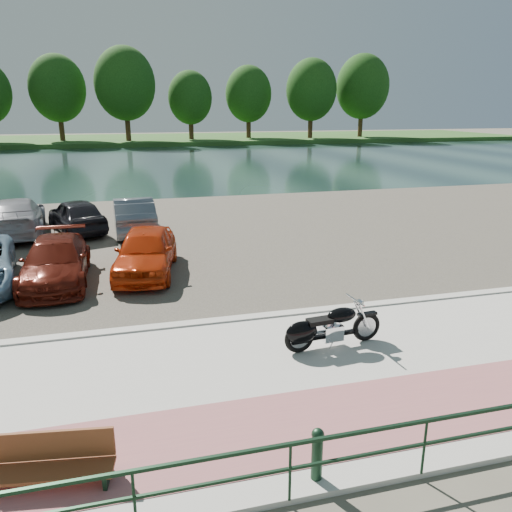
{
  "coord_description": "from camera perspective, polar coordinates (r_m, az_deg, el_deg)",
  "views": [
    {
      "loc": [
        -3.82,
        -9.18,
        5.16
      ],
      "look_at": [
        -0.39,
        3.94,
        1.1
      ],
      "focal_mm": 35.0,
      "sensor_mm": 36.0,
      "label": 1
    }
  ],
  "objects": [
    {
      "name": "parking_lot",
      "position": [
        21.18,
        -3.81,
        2.58
      ],
      "size": [
        60.0,
        18.0,
        0.04
      ],
      "primitive_type": "cube",
      "color": "#3C3930",
      "rests_on": "ground"
    },
    {
      "name": "car_9",
      "position": [
        21.72,
        -13.81,
        4.57
      ],
      "size": [
        1.78,
        4.62,
        1.5
      ],
      "primitive_type": "imported",
      "rotation": [
        0.0,
        0.0,
        3.18
      ],
      "color": "slate",
      "rests_on": "parking_lot"
    },
    {
      "name": "pink_path",
      "position": [
        9.21,
        13.16,
        -17.14
      ],
      "size": [
        60.0,
        2.0,
        0.01
      ],
      "primitive_type": "cube",
      "color": "#94535A",
      "rests_on": "promenade"
    },
    {
      "name": "far_bank",
      "position": [
        81.42,
        -12.23,
        12.89
      ],
      "size": [
        120.0,
        24.0,
        0.6
      ],
      "primitive_type": "cube",
      "color": "#284C1B",
      "rests_on": "ground"
    },
    {
      "name": "motorcycle",
      "position": [
        11.01,
        7.86,
        -8.2
      ],
      "size": [
        2.33,
        0.75,
        1.05
      ],
      "rotation": [
        0.0,
        0.0,
        0.1
      ],
      "color": "black",
      "rests_on": "promenade"
    },
    {
      "name": "bollards",
      "position": [
        7.49,
        5.73,
        -21.55
      ],
      "size": [
        10.68,
        0.18,
        0.81
      ],
      "color": "black",
      "rests_on": "promenade"
    },
    {
      "name": "far_trees",
      "position": [
        75.46,
        -8.86,
        18.26
      ],
      "size": [
        70.25,
        10.68,
        12.52
      ],
      "color": "#3E2516",
      "rests_on": "far_bank"
    },
    {
      "name": "car_3",
      "position": [
        16.17,
        -21.93,
        -0.58
      ],
      "size": [
        1.9,
        4.58,
        1.32
      ],
      "primitive_type": "imported",
      "rotation": [
        0.0,
        0.0,
        0.01
      ],
      "color": "#51140B",
      "rests_on": "parking_lot"
    },
    {
      "name": "car_8",
      "position": [
        22.5,
        -19.82,
        4.4
      ],
      "size": [
        2.98,
        4.56,
        1.44
      ],
      "primitive_type": "imported",
      "rotation": [
        0.0,
        0.0,
        3.47
      ],
      "color": "black",
      "rests_on": "parking_lot"
    },
    {
      "name": "park_bench",
      "position": [
        8.06,
        -22.63,
        -20.78
      ],
      "size": [
        1.85,
        0.71,
        0.72
      ],
      "rotation": [
        0.0,
        0.0,
        -0.15
      ],
      "color": "brown",
      "rests_on": "promenade"
    },
    {
      "name": "car_4",
      "position": [
        16.2,
        -12.49,
        0.55
      ],
      "size": [
        2.45,
        4.55,
        1.47
      ],
      "primitive_type": "imported",
      "rotation": [
        0.0,
        0.0,
        -0.17
      ],
      "color": "#BF310C",
      "rests_on": "parking_lot"
    },
    {
      "name": "river",
      "position": [
        49.6,
        -10.31,
        10.44
      ],
      "size": [
        120.0,
        40.0,
        0.0
      ],
      "primitive_type": "cube",
      "color": "#192D2C",
      "rests_on": "ground"
    },
    {
      "name": "promenade",
      "position": [
        10.38,
        9.26,
        -13.09
      ],
      "size": [
        60.0,
        6.0,
        0.1
      ],
      "primitive_type": "cube",
      "color": "beige",
      "rests_on": "ground"
    },
    {
      "name": "ground",
      "position": [
        11.21,
        7.17,
        -10.91
      ],
      "size": [
        200.0,
        200.0,
        0.0
      ],
      "primitive_type": "plane",
      "color": "#595447",
      "rests_on": "ground"
    },
    {
      "name": "railing",
      "position": [
        7.79,
        18.84,
        -18.55
      ],
      "size": [
        24.04,
        0.05,
        0.9
      ],
      "color": "black",
      "rests_on": "promenade"
    },
    {
      "name": "kerb",
      "position": [
        12.87,
        3.89,
        -6.68
      ],
      "size": [
        60.0,
        0.3,
        0.14
      ],
      "primitive_type": "cube",
      "color": "beige",
      "rests_on": "ground"
    },
    {
      "name": "car_7",
      "position": [
        22.91,
        -25.74,
        4.06
      ],
      "size": [
        2.78,
        5.54,
        1.54
      ],
      "primitive_type": "imported",
      "rotation": [
        0.0,
        0.0,
        3.26
      ],
      "color": "#9B9BA3",
      "rests_on": "parking_lot"
    }
  ]
}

